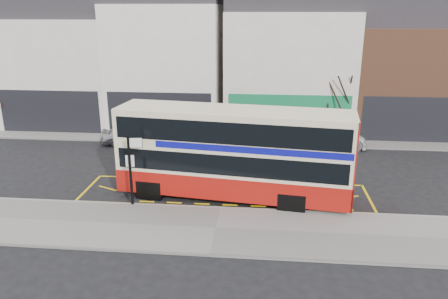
# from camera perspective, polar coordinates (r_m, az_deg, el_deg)

# --- Properties ---
(ground) EXTENTS (120.00, 120.00, 0.00)m
(ground) POSITION_cam_1_polar(r_m,az_deg,el_deg) (20.35, -0.32, -7.48)
(ground) COLOR black
(ground) RESTS_ON ground
(pavement) EXTENTS (40.00, 4.00, 0.15)m
(pavement) POSITION_cam_1_polar(r_m,az_deg,el_deg) (18.28, -1.06, -10.36)
(pavement) COLOR gray
(pavement) RESTS_ON ground
(kerb) EXTENTS (40.00, 0.15, 0.15)m
(kerb) POSITION_cam_1_polar(r_m,az_deg,el_deg) (19.99, -0.43, -7.75)
(kerb) COLOR gray
(kerb) RESTS_ON ground
(far_pavement) EXTENTS (50.00, 3.00, 0.15)m
(far_pavement) POSITION_cam_1_polar(r_m,az_deg,el_deg) (30.60, 1.75, 1.52)
(far_pavement) COLOR gray
(far_pavement) RESTS_ON ground
(road_markings) EXTENTS (14.00, 3.40, 0.01)m
(road_markings) POSITION_cam_1_polar(r_m,az_deg,el_deg) (21.80, 0.10, -5.67)
(road_markings) COLOR yellow
(road_markings) RESTS_ON ground
(terrace_far_left) EXTENTS (8.00, 8.01, 10.80)m
(terrace_far_left) POSITION_cam_1_polar(r_m,az_deg,el_deg) (36.85, -19.58, 10.87)
(terrace_far_left) COLOR white
(terrace_far_left) RESTS_ON ground
(terrace_left) EXTENTS (8.00, 8.01, 11.80)m
(terrace_left) POSITION_cam_1_polar(r_m,az_deg,el_deg) (34.24, -7.14, 12.12)
(terrace_left) COLOR white
(terrace_left) RESTS_ON ground
(terrace_green_shop) EXTENTS (9.00, 8.01, 11.30)m
(terrace_green_shop) POSITION_cam_1_polar(r_m,az_deg,el_deg) (33.51, 8.40, 11.51)
(terrace_green_shop) COLOR white
(terrace_green_shop) RESTS_ON ground
(terrace_right) EXTENTS (9.00, 8.01, 10.30)m
(terrace_right) POSITION_cam_1_polar(r_m,az_deg,el_deg) (35.17, 23.38, 9.74)
(terrace_right) COLOR brown
(terrace_right) RESTS_ON ground
(double_decker_bus) EXTENTS (11.18, 3.91, 4.37)m
(double_decker_bus) POSITION_cam_1_polar(r_m,az_deg,el_deg) (20.47, 1.35, -0.40)
(double_decker_bus) COLOR beige
(double_decker_bus) RESTS_ON ground
(bus_stop_post) EXTENTS (0.82, 0.17, 3.28)m
(bus_stop_post) POSITION_cam_1_polar(r_m,az_deg,el_deg) (19.98, -12.01, -1.88)
(bus_stop_post) COLOR black
(bus_stop_post) RESTS_ON pavement
(car_silver) EXTENTS (4.27, 2.51, 1.37)m
(car_silver) POSITION_cam_1_polar(r_m,az_deg,el_deg) (30.07, -11.91, 2.04)
(car_silver) COLOR #A7A7AB
(car_silver) RESTS_ON ground
(car_grey) EXTENTS (4.15, 1.53, 1.36)m
(car_grey) POSITION_cam_1_polar(r_m,az_deg,el_deg) (29.28, 0.76, 1.99)
(car_grey) COLOR #484B51
(car_grey) RESTS_ON ground
(car_white) EXTENTS (5.11, 2.66, 1.42)m
(car_white) POSITION_cam_1_polar(r_m,az_deg,el_deg) (29.23, 13.58, 1.51)
(car_white) COLOR white
(car_white) RESTS_ON ground
(street_tree_left) EXTENTS (2.46, 2.46, 5.30)m
(street_tree_left) POSITION_cam_1_polar(r_m,az_deg,el_deg) (35.93, -26.91, 7.86)
(street_tree_left) COLOR black
(street_tree_left) RESTS_ON ground
(street_tree_right) EXTENTS (2.71, 2.71, 5.85)m
(street_tree_right) POSITION_cam_1_polar(r_m,az_deg,el_deg) (30.48, 14.79, 8.43)
(street_tree_right) COLOR black
(street_tree_right) RESTS_ON ground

